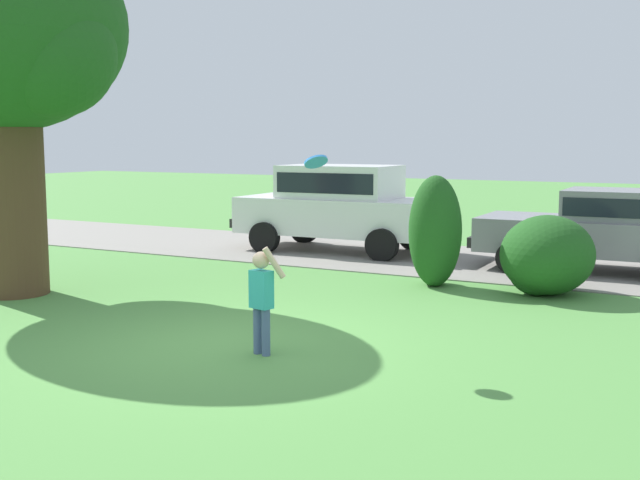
{
  "coord_description": "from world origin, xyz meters",
  "views": [
    {
      "loc": [
        5.44,
        -7.74,
        2.48
      ],
      "look_at": [
        0.31,
        1.84,
        1.1
      ],
      "focal_mm": 44.45,
      "sensor_mm": 36.0,
      "label": 1
    }
  ],
  "objects_px": {
    "child_thrower": "(262,294)",
    "parked_sedan": "(600,227)",
    "oak_tree_large": "(10,42)",
    "parked_suv": "(340,203)",
    "frisbee": "(316,162)"
  },
  "relations": [
    {
      "from": "parked_suv",
      "to": "child_thrower",
      "type": "height_order",
      "value": "parked_suv"
    },
    {
      "from": "parked_sedan",
      "to": "parked_suv",
      "type": "xyz_separation_m",
      "value": [
        -5.54,
        0.15,
        0.23
      ]
    },
    {
      "from": "oak_tree_large",
      "to": "parked_suv",
      "type": "relative_size",
      "value": 1.24
    },
    {
      "from": "frisbee",
      "to": "parked_suv",
      "type": "bearing_deg",
      "value": 114.86
    },
    {
      "from": "parked_suv",
      "to": "frisbee",
      "type": "distance_m",
      "value": 8.43
    },
    {
      "from": "parked_sedan",
      "to": "frisbee",
      "type": "distance_m",
      "value": 7.82
    },
    {
      "from": "parked_sedan",
      "to": "child_thrower",
      "type": "distance_m",
      "value": 8.29
    },
    {
      "from": "parked_sedan",
      "to": "parked_suv",
      "type": "height_order",
      "value": "parked_suv"
    },
    {
      "from": "parked_sedan",
      "to": "child_thrower",
      "type": "bearing_deg",
      "value": -107.46
    },
    {
      "from": "parked_sedan",
      "to": "child_thrower",
      "type": "xyz_separation_m",
      "value": [
        -2.49,
        -7.9,
        -0.13
      ]
    },
    {
      "from": "child_thrower",
      "to": "oak_tree_large",
      "type": "bearing_deg",
      "value": 166.73
    },
    {
      "from": "parked_sedan",
      "to": "parked_suv",
      "type": "bearing_deg",
      "value": 178.46
    },
    {
      "from": "child_thrower",
      "to": "parked_sedan",
      "type": "bearing_deg",
      "value": 72.54
    },
    {
      "from": "oak_tree_large",
      "to": "frisbee",
      "type": "distance_m",
      "value": 6.2
    },
    {
      "from": "parked_suv",
      "to": "oak_tree_large",
      "type": "bearing_deg",
      "value": -109.36
    }
  ]
}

